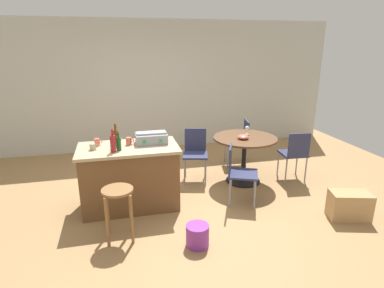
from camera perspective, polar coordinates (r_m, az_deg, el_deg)
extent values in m
plane|color=#A37A4C|center=(4.80, -2.63, -9.77)|extent=(8.80, 8.80, 0.00)
cube|color=beige|center=(6.92, -7.07, 10.29)|extent=(8.00, 0.10, 2.70)
cube|color=brown|center=(4.52, -11.07, -6.03)|extent=(1.28, 0.69, 0.84)
cube|color=tan|center=(4.36, -11.41, -0.71)|extent=(1.34, 0.75, 0.04)
cylinder|color=olive|center=(3.98, -11.02, -11.27)|extent=(0.04, 0.04, 0.61)
cylinder|color=olive|center=(3.98, -14.96, -11.55)|extent=(0.04, 0.04, 0.61)
cylinder|color=olive|center=(3.75, -15.01, -13.51)|extent=(0.04, 0.04, 0.61)
cylinder|color=olive|center=(3.75, -10.78, -13.22)|extent=(0.04, 0.04, 0.61)
cylinder|color=olive|center=(3.72, -13.28, -8.09)|extent=(0.36, 0.36, 0.03)
cylinder|color=black|center=(5.44, 9.11, -6.47)|extent=(0.56, 0.56, 0.02)
cylinder|color=black|center=(5.30, 9.30, -2.93)|extent=(0.07, 0.07, 0.74)
cylinder|color=brown|center=(5.18, 9.50, 1.06)|extent=(1.03, 1.03, 0.03)
cube|color=navy|center=(5.22, 0.58, -1.97)|extent=(0.49, 0.49, 0.03)
cube|color=navy|center=(5.34, 0.61, 0.73)|extent=(0.35, 0.11, 0.40)
cylinder|color=gray|center=(5.46, 2.38, -3.75)|extent=(0.02, 0.02, 0.45)
cylinder|color=gray|center=(5.46, -1.20, -3.73)|extent=(0.02, 0.02, 0.45)
cylinder|color=gray|center=(5.15, -1.34, -5.09)|extent=(0.02, 0.02, 0.45)
cylinder|color=gray|center=(5.14, 2.46, -5.12)|extent=(0.02, 0.02, 0.45)
cube|color=navy|center=(4.55, 9.19, -5.32)|extent=(0.53, 0.53, 0.03)
cube|color=navy|center=(4.48, 6.88, -2.83)|extent=(0.17, 0.34, 0.40)
cylinder|color=gray|center=(4.80, 7.05, -7.02)|extent=(0.02, 0.02, 0.44)
cylinder|color=gray|center=(4.49, 6.81, -8.79)|extent=(0.02, 0.02, 0.44)
cylinder|color=gray|center=(4.49, 11.20, -9.02)|extent=(0.02, 0.02, 0.44)
cylinder|color=gray|center=(4.80, 11.14, -7.23)|extent=(0.02, 0.02, 0.44)
cube|color=navy|center=(5.57, 17.67, -1.64)|extent=(0.44, 0.44, 0.03)
cube|color=navy|center=(5.35, 18.70, -0.27)|extent=(0.36, 0.06, 0.40)
cylinder|color=gray|center=(5.44, 16.55, -4.64)|extent=(0.02, 0.02, 0.44)
cylinder|color=gray|center=(5.58, 19.75, -4.39)|extent=(0.02, 0.02, 0.44)
cylinder|color=gray|center=(5.86, 18.29, -3.19)|extent=(0.02, 0.02, 0.44)
cylinder|color=gray|center=(5.73, 15.21, -3.39)|extent=(0.02, 0.02, 0.44)
cube|color=navy|center=(5.99, 7.86, 0.45)|extent=(0.47, 0.47, 0.03)
cube|color=navy|center=(5.97, 9.73, 2.31)|extent=(0.09, 0.36, 0.40)
cylinder|color=gray|center=(5.94, 9.67, -2.21)|extent=(0.02, 0.02, 0.45)
cylinder|color=gray|center=(6.25, 9.02, -1.16)|extent=(0.02, 0.02, 0.45)
cylinder|color=gray|center=(6.20, 5.94, -1.22)|extent=(0.02, 0.02, 0.45)
cylinder|color=gray|center=(5.88, 6.43, -2.28)|extent=(0.02, 0.02, 0.45)
cube|color=gray|center=(4.44, -7.32, 1.00)|extent=(0.43, 0.27, 0.14)
cube|color=gray|center=(4.42, -7.36, 2.01)|extent=(0.41, 0.16, 0.02)
cube|color=green|center=(4.29, -8.52, 0.38)|extent=(0.04, 0.01, 0.04)
cube|color=green|center=(4.32, -5.67, 0.58)|extent=(0.04, 0.01, 0.04)
cylinder|color=#603314|center=(4.36, -13.49, 0.96)|extent=(0.08, 0.08, 0.23)
cylinder|color=#603314|center=(4.32, -13.64, 2.98)|extent=(0.03, 0.03, 0.09)
cylinder|color=maroon|center=(4.15, -14.01, 0.01)|extent=(0.07, 0.07, 0.22)
cylinder|color=maroon|center=(4.11, -14.17, 2.02)|extent=(0.03, 0.03, 0.08)
cylinder|color=#194C23|center=(4.21, -13.01, 0.02)|extent=(0.06, 0.06, 0.18)
cylinder|color=#194C23|center=(4.17, -13.13, 1.62)|extent=(0.02, 0.02, 0.07)
cylinder|color=#DB6651|center=(4.49, -16.70, 0.34)|extent=(0.07, 0.07, 0.10)
torus|color=#DB6651|center=(4.49, -16.10, 0.44)|extent=(0.05, 0.01, 0.05)
cylinder|color=tan|center=(4.33, -17.43, -0.47)|extent=(0.08, 0.08, 0.08)
torus|color=tan|center=(4.33, -16.77, -0.37)|extent=(0.05, 0.01, 0.05)
cylinder|color=#DB6651|center=(4.43, -11.31, 0.51)|extent=(0.08, 0.08, 0.10)
torus|color=#DB6651|center=(4.43, -10.67, 0.62)|extent=(0.05, 0.01, 0.05)
cylinder|color=white|center=(4.55, -13.31, 0.69)|extent=(0.07, 0.07, 0.08)
torus|color=white|center=(4.55, -12.71, 0.78)|extent=(0.05, 0.01, 0.05)
cylinder|color=silver|center=(5.35, 9.83, 1.75)|extent=(0.06, 0.06, 0.00)
cylinder|color=silver|center=(5.34, 9.85, 2.18)|extent=(0.01, 0.01, 0.08)
ellipsoid|color=silver|center=(5.32, 9.89, 2.89)|extent=(0.07, 0.07, 0.06)
ellipsoid|color=#DB6651|center=(5.06, 9.17, 1.26)|extent=(0.18, 0.18, 0.07)
cube|color=tan|center=(4.70, 26.42, -9.86)|extent=(0.56, 0.41, 0.37)
cylinder|color=purple|center=(3.74, 0.93, -16.10)|extent=(0.26, 0.26, 0.26)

